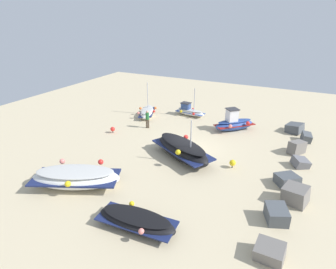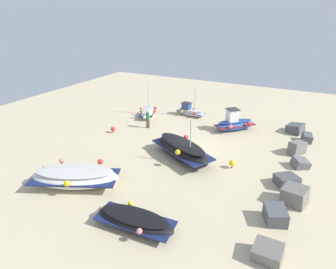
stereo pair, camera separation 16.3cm
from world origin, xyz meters
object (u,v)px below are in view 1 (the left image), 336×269
object	(u,v)px
mooring_buoy_0	(233,163)
mooring_buoy_1	(113,129)
fishing_boat_1	(234,123)
fishing_boat_3	(76,177)
fishing_boat_5	(136,221)
fishing_boat_2	(182,149)
person_walking	(147,118)
fishing_boat_0	(190,111)
fishing_boat_4	(147,112)

from	to	relation	value
mooring_buoy_0	mooring_buoy_1	distance (m)	10.72
fishing_boat_1	fishing_boat_3	xyz separation A→B (m)	(12.75, -6.03, -0.05)
fishing_boat_5	mooring_buoy_0	xyz separation A→B (m)	(-7.63, 2.57, -0.03)
fishing_boat_2	fishing_boat_5	size ratio (longest dim) A/B	1.31
fishing_boat_3	fishing_boat_5	xyz separation A→B (m)	(1.45, 5.09, -0.17)
mooring_buoy_0	mooring_buoy_1	size ratio (longest dim) A/B	1.07
fishing_boat_5	mooring_buoy_1	world-z (taller)	fishing_boat_5
fishing_boat_2	person_walking	world-z (taller)	fishing_boat_2
fishing_boat_2	fishing_boat_3	xyz separation A→B (m)	(5.95, -4.15, -0.10)
person_walking	fishing_boat_3	bearing A→B (deg)	-13.86
person_walking	fishing_boat_2	bearing A→B (deg)	33.46
fishing_boat_0	fishing_boat_1	size ratio (longest dim) A/B	0.90
person_walking	mooring_buoy_1	world-z (taller)	person_walking
fishing_boat_0	fishing_boat_4	xyz separation A→B (m)	(2.08, -3.65, -0.01)
fishing_boat_0	fishing_boat_4	size ratio (longest dim) A/B	0.88
fishing_boat_4	fishing_boat_2	bearing A→B (deg)	23.79
fishing_boat_0	fishing_boat_3	world-z (taller)	fishing_boat_0
fishing_boat_1	fishing_boat_4	size ratio (longest dim) A/B	0.98
fishing_boat_5	fishing_boat_0	bearing A→B (deg)	-79.32
fishing_boat_3	mooring_buoy_0	size ratio (longest dim) A/B	9.67
fishing_boat_1	fishing_boat_5	size ratio (longest dim) A/B	0.84
fishing_boat_1	mooring_buoy_0	size ratio (longest dim) A/B	5.95
fishing_boat_2	fishing_boat_4	distance (m)	9.36
fishing_boat_0	fishing_boat_2	world-z (taller)	fishing_boat_2
fishing_boat_0	fishing_boat_2	bearing A→B (deg)	115.98
fishing_boat_1	mooring_buoy_1	distance (m)	10.43
fishing_boat_3	fishing_boat_5	world-z (taller)	fishing_boat_3
fishing_boat_5	fishing_boat_2	bearing A→B (deg)	-85.98
fishing_boat_0	fishing_boat_4	bearing A→B (deg)	36.32
fishing_boat_5	person_walking	bearing A→B (deg)	-65.21
fishing_boat_2	person_walking	distance (m)	6.37
fishing_boat_0	fishing_boat_3	bearing A→B (deg)	92.25
fishing_boat_4	mooring_buoy_1	xyz separation A→B (m)	(5.01, -0.44, -0.07)
fishing_boat_3	fishing_boat_4	xyz separation A→B (m)	(-12.50, -2.54, -0.15)
fishing_boat_2	fishing_boat_3	world-z (taller)	fishing_boat_2
fishing_boat_2	mooring_buoy_0	distance (m)	3.54
fishing_boat_5	person_walking	xyz separation A→B (m)	(-11.27, -6.00, 0.53)
fishing_boat_4	mooring_buoy_1	size ratio (longest dim) A/B	6.50
mooring_buoy_0	mooring_buoy_1	xyz separation A→B (m)	(-1.31, -10.63, -0.02)
fishing_boat_0	fishing_boat_4	distance (m)	4.20
fishing_boat_4	mooring_buoy_1	bearing A→B (deg)	-26.77
fishing_boat_3	mooring_buoy_1	size ratio (longest dim) A/B	10.32
fishing_boat_2	person_walking	bearing A→B (deg)	-8.89
fishing_boat_4	fishing_boat_3	bearing A→B (deg)	-10.32
fishing_boat_1	mooring_buoy_0	world-z (taller)	fishing_boat_1
fishing_boat_5	fishing_boat_1	bearing A→B (deg)	-97.02
fishing_boat_2	mooring_buoy_0	size ratio (longest dim) A/B	9.29
fishing_boat_5	mooring_buoy_1	bearing A→B (deg)	-51.21
fishing_boat_4	person_walking	size ratio (longest dim) A/B	2.18
person_walking	mooring_buoy_0	distance (m)	9.33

